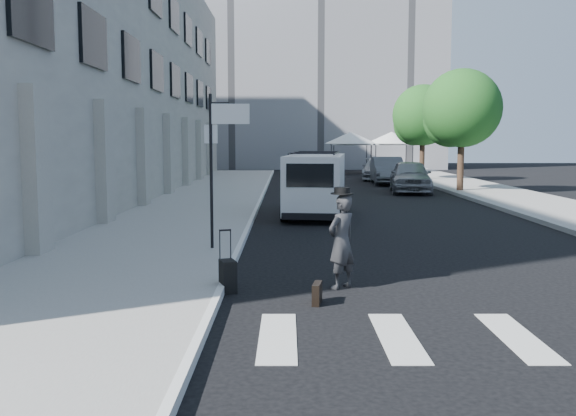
{
  "coord_description": "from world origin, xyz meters",
  "views": [
    {
      "loc": [
        -0.87,
        -11.34,
        2.64
      ],
      "look_at": [
        -0.86,
        1.08,
        1.3
      ],
      "focal_mm": 40.0,
      "sensor_mm": 36.0,
      "label": 1
    }
  ],
  "objects_px": {
    "cargo_van": "(316,184)",
    "parked_car_a": "(410,176)",
    "parked_car_c": "(377,169)",
    "briefcase": "(317,293)",
    "parked_car_b": "(387,171)",
    "businessman": "(342,242)",
    "suitcase": "(228,276)"
  },
  "relations": [
    {
      "from": "cargo_van",
      "to": "parked_car_a",
      "type": "height_order",
      "value": "cargo_van"
    },
    {
      "from": "parked_car_a",
      "to": "parked_car_c",
      "type": "height_order",
      "value": "parked_car_a"
    },
    {
      "from": "briefcase",
      "to": "parked_car_b",
      "type": "distance_m",
      "value": 28.07
    },
    {
      "from": "businessman",
      "to": "suitcase",
      "type": "bearing_deg",
      "value": -35.2
    },
    {
      "from": "businessman",
      "to": "briefcase",
      "type": "distance_m",
      "value": 1.36
    },
    {
      "from": "suitcase",
      "to": "parked_car_a",
      "type": "xyz_separation_m",
      "value": [
        7.12,
        20.82,
        0.52
      ]
    },
    {
      "from": "businessman",
      "to": "cargo_van",
      "type": "distance_m",
      "value": 10.89
    },
    {
      "from": "parked_car_a",
      "to": "parked_car_b",
      "type": "distance_m",
      "value": 5.93
    },
    {
      "from": "suitcase",
      "to": "parked_car_b",
      "type": "height_order",
      "value": "parked_car_b"
    },
    {
      "from": "businessman",
      "to": "parked_car_c",
      "type": "bearing_deg",
      "value": -142.61
    },
    {
      "from": "parked_car_c",
      "to": "businessman",
      "type": "bearing_deg",
      "value": -91.32
    },
    {
      "from": "suitcase",
      "to": "parked_car_b",
      "type": "xyz_separation_m",
      "value": [
        6.9,
        26.75,
        0.51
      ]
    },
    {
      "from": "cargo_van",
      "to": "briefcase",
      "type": "bearing_deg",
      "value": -85.73
    },
    {
      "from": "suitcase",
      "to": "parked_car_c",
      "type": "distance_m",
      "value": 31.6
    },
    {
      "from": "briefcase",
      "to": "suitcase",
      "type": "height_order",
      "value": "suitcase"
    },
    {
      "from": "suitcase",
      "to": "cargo_van",
      "type": "bearing_deg",
      "value": 60.99
    },
    {
      "from": "parked_car_a",
      "to": "cargo_van",
      "type": "bearing_deg",
      "value": -111.03
    },
    {
      "from": "briefcase",
      "to": "businessman",
      "type": "bearing_deg",
      "value": 75.46
    },
    {
      "from": "briefcase",
      "to": "parked_car_a",
      "type": "relative_size",
      "value": 0.09
    },
    {
      "from": "parked_car_b",
      "to": "parked_car_c",
      "type": "height_order",
      "value": "parked_car_b"
    },
    {
      "from": "suitcase",
      "to": "parked_car_a",
      "type": "distance_m",
      "value": 22.01
    },
    {
      "from": "briefcase",
      "to": "parked_car_a",
      "type": "bearing_deg",
      "value": 84.81
    },
    {
      "from": "suitcase",
      "to": "parked_car_c",
      "type": "height_order",
      "value": "parked_car_c"
    },
    {
      "from": "businessman",
      "to": "cargo_van",
      "type": "height_order",
      "value": "cargo_van"
    },
    {
      "from": "suitcase",
      "to": "cargo_van",
      "type": "xyz_separation_m",
      "value": [
        2.02,
        11.18,
        0.81
      ]
    },
    {
      "from": "businessman",
      "to": "cargo_van",
      "type": "relative_size",
      "value": 0.3
    },
    {
      "from": "businessman",
      "to": "suitcase",
      "type": "height_order",
      "value": "businessman"
    },
    {
      "from": "businessman",
      "to": "parked_car_a",
      "type": "height_order",
      "value": "businessman"
    },
    {
      "from": "parked_car_b",
      "to": "parked_car_c",
      "type": "bearing_deg",
      "value": 92.36
    },
    {
      "from": "briefcase",
      "to": "parked_car_a",
      "type": "xyz_separation_m",
      "value": [
        5.61,
        21.61,
        0.64
      ]
    },
    {
      "from": "briefcase",
      "to": "parked_car_c",
      "type": "bearing_deg",
      "value": 89.69
    },
    {
      "from": "businessman",
      "to": "briefcase",
      "type": "bearing_deg",
      "value": 22.61
    }
  ]
}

